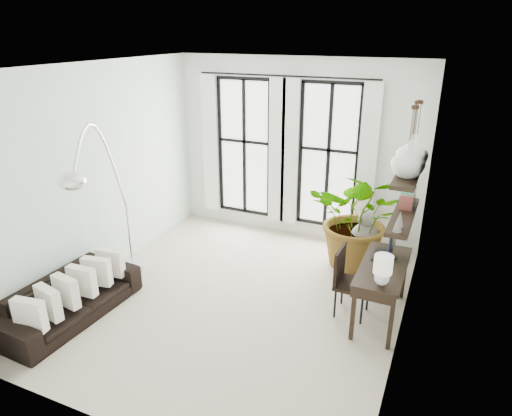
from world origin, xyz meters
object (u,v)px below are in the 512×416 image
Objects in this scene: desk at (382,271)px; buddha at (364,243)px; desk_chair at (347,278)px; arc_lamp at (98,165)px; sofa at (71,299)px; plant at (360,218)px.

buddha is at bearing 109.02° from desk.
desk is 1.42× the size of desk_chair.
arc_lamp is (-3.21, -0.87, 1.41)m from desk_chair.
arc_lamp is 4.19m from buddha.
desk is 0.53× the size of arc_lamp.
desk is at bearing 13.62° from arc_lamp.
sofa is 2.06× the size of desk_chair.
sofa is 4.37m from plant.
plant is at bearing 97.85° from desk_chair.
desk_chair is at bearing -88.38° from buddha.
sofa is 3.68m from desk_chair.
sofa is 0.77× the size of arc_lamp.
sofa is at bearing -136.71° from plant.
plant reaches higher than desk.
desk is 3.94m from arc_lamp.
desk reaches higher than desk_chair.
desk_chair reaches higher than sofa.
sofa is at bearing -98.18° from arc_lamp.
buddha is (-0.04, 1.39, -0.12)m from desk_chair.
desk_chair is (3.31, 1.58, 0.25)m from sofa.
desk is at bearing -64.29° from sofa.
plant reaches higher than buddha.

